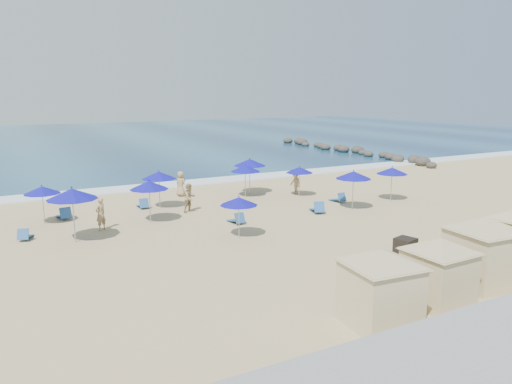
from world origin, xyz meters
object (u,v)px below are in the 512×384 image
umbrella_3 (159,175)px  umbrella_7 (245,168)px  cabana_1 (439,263)px  trash_bin (405,247)px  umbrella_1 (42,190)px  cabana_2 (484,242)px  cabana_0 (381,278)px  umbrella_4 (239,201)px  umbrella_6 (353,175)px  rock_jetty (348,150)px  umbrella_2 (149,185)px  beachgoer_2 (295,182)px  umbrella_5 (250,162)px  beachgoer_3 (181,184)px  beachgoer_1 (190,198)px  umbrella_9 (392,171)px  umbrella_0 (72,194)px  umbrella_8 (299,170)px  beachgoer_0 (101,214)px

umbrella_3 → umbrella_7: 6.16m
cabana_1 → umbrella_7: size_ratio=1.78×
umbrella_3 → trash_bin: bearing=-64.4°
umbrella_1 → cabana_2: bearing=-52.2°
cabana_0 → umbrella_3: (-1.03, 18.32, 0.54)m
umbrella_4 → umbrella_7: (4.70, 8.35, 0.14)m
umbrella_6 → umbrella_7: size_ratio=1.08×
rock_jetty → umbrella_7: size_ratio=11.67×
umbrella_2 → beachgoer_2: size_ratio=1.47×
umbrella_5 → trash_bin: bearing=-91.2°
beachgoer_3 → beachgoer_1: bearing=141.1°
cabana_1 → umbrella_2: (-5.35, 15.08, 0.63)m
umbrella_4 → umbrella_9: 12.91m
cabana_0 → umbrella_0: bearing=116.6°
umbrella_5 → umbrella_8: umbrella_5 is taller
umbrella_5 → beachgoer_2: (2.79, -1.55, -1.41)m
umbrella_6 → beachgoer_2: size_ratio=1.49×
beachgoer_0 → beachgoer_3: 9.02m
umbrella_9 → beachgoer_1: size_ratio=1.33×
trash_bin → umbrella_5: umbrella_5 is taller
trash_bin → beachgoer_3: bearing=89.1°
umbrella_2 → beachgoer_0: size_ratio=1.39×
umbrella_2 → umbrella_4: bearing=-59.0°
trash_bin → umbrella_8: umbrella_8 is taller
beachgoer_2 → umbrella_2: bearing=-79.1°
beachgoer_2 → umbrella_1: bearing=-91.6°
umbrella_3 → beachgoer_0: bearing=-142.2°
umbrella_7 → beachgoer_3: (-3.72, 2.42, -1.11)m
umbrella_0 → umbrella_6: size_ratio=1.10×
cabana_1 → beachgoer_3: (-1.40, 20.92, -0.59)m
umbrella_3 → beachgoer_0: (-4.22, -3.27, -1.21)m
rock_jetty → trash_bin: bearing=-125.3°
cabana_0 → umbrella_0: size_ratio=1.57×
beachgoer_2 → beachgoer_3: beachgoer_3 is taller
cabana_1 → umbrella_5: size_ratio=1.58×
cabana_2 → umbrella_5: bearing=89.0°
cabana_2 → beachgoer_1: cabana_2 is taller
cabana_0 → rock_jetty: bearing=52.2°
cabana_1 → umbrella_2: bearing=109.5°
umbrella_8 → beachgoer_1: umbrella_8 is taller
beachgoer_2 → umbrella_5: bearing=-121.6°
umbrella_4 → beachgoer_0: size_ratio=1.22×
trash_bin → cabana_0: cabana_0 is taller
cabana_1 → umbrella_3: cabana_1 is taller
cabana_1 → umbrella_9: size_ratio=1.77×
umbrella_2 → umbrella_6: bearing=-14.1°
umbrella_0 → umbrella_8: bearing=13.5°
umbrella_4 → cabana_2: bearing=-62.1°
umbrella_7 → umbrella_9: (7.91, -5.58, 0.01)m
umbrella_6 → cabana_0: bearing=-126.5°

